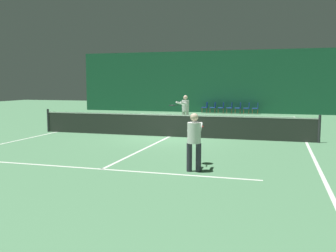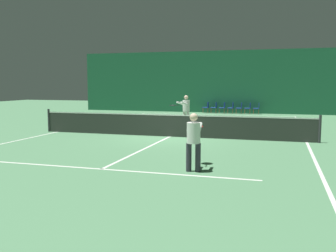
# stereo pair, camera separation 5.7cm
# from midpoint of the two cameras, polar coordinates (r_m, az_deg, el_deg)

# --- Properties ---
(ground_plane) EXTENTS (60.00, 60.00, 0.00)m
(ground_plane) POSITION_cam_midpoint_polar(r_m,az_deg,el_deg) (15.97, 0.13, -1.63)
(ground_plane) COLOR #4C7F56
(backdrop_curtain) EXTENTS (23.00, 0.12, 4.79)m
(backdrop_curtain) POSITION_cam_midpoint_polar(r_m,az_deg,el_deg) (29.48, 7.81, 6.68)
(backdrop_curtain) COLOR #1E5B3D
(backdrop_curtain) RESTS_ON ground
(court_line_baseline_far) EXTENTS (11.00, 0.10, 0.00)m
(court_line_baseline_far) POSITION_cam_midpoint_polar(r_m,az_deg,el_deg) (27.53, 7.09, 1.72)
(court_line_baseline_far) COLOR silver
(court_line_baseline_far) RESTS_ON ground
(court_line_service_far) EXTENTS (8.25, 0.10, 0.00)m
(court_line_service_far) POSITION_cam_midpoint_polar(r_m,az_deg,el_deg) (22.15, 4.78, 0.61)
(court_line_service_far) COLOR silver
(court_line_service_far) RESTS_ON ground
(court_line_service_near) EXTENTS (8.25, 0.10, 0.00)m
(court_line_service_near) POSITION_cam_midpoint_polar(r_m,az_deg,el_deg) (10.09, -10.17, -6.49)
(court_line_service_near) COLOR silver
(court_line_service_near) RESTS_ON ground
(court_line_sideline_left) EXTENTS (0.10, 23.80, 0.00)m
(court_line_sideline_left) POSITION_cam_midpoint_polar(r_m,az_deg,el_deg) (18.28, -16.66, -0.87)
(court_line_sideline_left) COLOR silver
(court_line_sideline_left) RESTS_ON ground
(court_line_sideline_right) EXTENTS (0.10, 23.80, 0.00)m
(court_line_sideline_right) POSITION_cam_midpoint_polar(r_m,az_deg,el_deg) (15.38, 20.22, -2.33)
(court_line_sideline_right) COLOR silver
(court_line_sideline_right) RESTS_ON ground
(court_line_centre) EXTENTS (0.10, 12.80, 0.00)m
(court_line_centre) POSITION_cam_midpoint_polar(r_m,az_deg,el_deg) (15.97, 0.13, -1.62)
(court_line_centre) COLOR silver
(court_line_centre) RESTS_ON ground
(tennis_net) EXTENTS (12.00, 0.10, 1.07)m
(tennis_net) POSITION_cam_midpoint_polar(r_m,az_deg,el_deg) (15.91, 0.13, 0.19)
(tennis_net) COLOR #2D332D
(tennis_net) RESTS_ON ground
(player_near) EXTENTS (0.48, 1.31, 1.50)m
(player_near) POSITION_cam_midpoint_polar(r_m,az_deg,el_deg) (9.59, 3.85, -1.75)
(player_near) COLOR #2D2D38
(player_near) RESTS_ON ground
(player_far) EXTENTS (0.96, 1.34, 1.65)m
(player_far) POSITION_cam_midpoint_polar(r_m,az_deg,el_deg) (19.66, 2.50, 2.70)
(player_far) COLOR beige
(player_far) RESTS_ON ground
(courtside_chair_0) EXTENTS (0.44, 0.44, 0.84)m
(courtside_chair_0) POSITION_cam_midpoint_polar(r_m,az_deg,el_deg) (29.16, 5.67, 2.95)
(courtside_chair_0) COLOR brown
(courtside_chair_0) RESTS_ON ground
(courtside_chair_1) EXTENTS (0.44, 0.44, 0.84)m
(courtside_chair_1) POSITION_cam_midpoint_polar(r_m,az_deg,el_deg) (29.05, 6.91, 2.92)
(courtside_chair_1) COLOR brown
(courtside_chair_1) RESTS_ON ground
(courtside_chair_2) EXTENTS (0.44, 0.44, 0.84)m
(courtside_chair_2) POSITION_cam_midpoint_polar(r_m,az_deg,el_deg) (28.95, 8.16, 2.89)
(courtside_chair_2) COLOR brown
(courtside_chair_2) RESTS_ON ground
(courtside_chair_3) EXTENTS (0.44, 0.44, 0.84)m
(courtside_chair_3) POSITION_cam_midpoint_polar(r_m,az_deg,el_deg) (28.86, 9.42, 2.86)
(courtside_chair_3) COLOR brown
(courtside_chair_3) RESTS_ON ground
(courtside_chair_4) EXTENTS (0.44, 0.44, 0.84)m
(courtside_chair_4) POSITION_cam_midpoint_polar(r_m,az_deg,el_deg) (28.79, 10.69, 2.83)
(courtside_chair_4) COLOR brown
(courtside_chair_4) RESTS_ON ground
(courtside_chair_5) EXTENTS (0.44, 0.44, 0.84)m
(courtside_chair_5) POSITION_cam_midpoint_polar(r_m,az_deg,el_deg) (28.74, 11.96, 2.79)
(courtside_chair_5) COLOR brown
(courtside_chair_5) RESTS_ON ground
(courtside_chair_6) EXTENTS (0.44, 0.44, 0.84)m
(courtside_chair_6) POSITION_cam_midpoint_polar(r_m,az_deg,el_deg) (28.69, 13.23, 2.76)
(courtside_chair_6) COLOR brown
(courtside_chair_6) RESTS_ON ground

